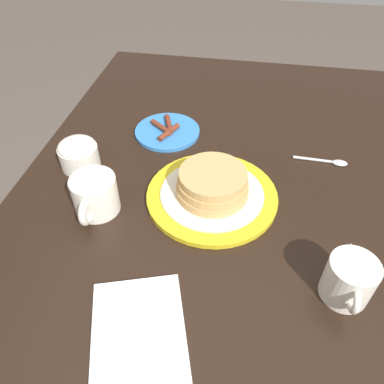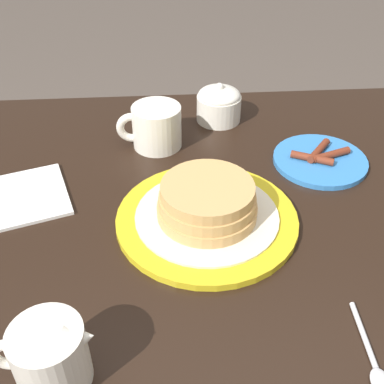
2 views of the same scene
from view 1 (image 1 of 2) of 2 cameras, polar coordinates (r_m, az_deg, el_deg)
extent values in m
plane|color=#51473F|center=(1.42, 3.20, -23.24)|extent=(8.00, 8.00, 0.00)
cube|color=black|center=(0.82, 5.11, -3.26)|extent=(1.49, 0.97, 0.03)
cube|color=black|center=(1.64, -8.10, 7.23)|extent=(0.07, 0.07, 0.69)
cube|color=black|center=(1.63, 22.17, 3.69)|extent=(0.07, 0.07, 0.69)
cylinder|color=gold|center=(0.83, 3.05, -0.57)|extent=(0.29, 0.29, 0.01)
cylinder|color=beige|center=(0.82, 3.07, -0.17)|extent=(0.23, 0.23, 0.00)
cylinder|color=tan|center=(0.81, 3.10, 0.42)|extent=(0.16, 0.16, 0.02)
cylinder|color=tan|center=(0.80, 3.15, 1.41)|extent=(0.15, 0.15, 0.02)
cylinder|color=tan|center=(0.79, 3.20, 2.44)|extent=(0.14, 0.14, 0.02)
cylinder|color=#337AC6|center=(1.02, -3.77, 9.17)|extent=(0.17, 0.17, 0.01)
cylinder|color=maroon|center=(1.03, -3.57, 10.31)|extent=(0.08, 0.04, 0.01)
cylinder|color=maroon|center=(1.00, -3.56, 9.08)|extent=(0.08, 0.05, 0.01)
cylinder|color=maroon|center=(1.02, -4.68, 9.80)|extent=(0.06, 0.07, 0.01)
cylinder|color=silver|center=(0.80, -14.51, -0.36)|extent=(0.09, 0.09, 0.08)
torus|color=silver|center=(0.77, -15.73, -2.75)|extent=(0.06, 0.02, 0.06)
cylinder|color=#472819|center=(0.78, -14.95, 1.47)|extent=(0.08, 0.08, 0.00)
cylinder|color=silver|center=(0.70, 22.80, -12.21)|extent=(0.08, 0.08, 0.08)
cone|color=silver|center=(0.70, 23.09, -8.28)|extent=(0.04, 0.04, 0.04)
torus|color=silver|center=(0.67, 23.43, -14.72)|extent=(0.05, 0.01, 0.05)
cylinder|color=silver|center=(0.94, -16.79, 5.16)|extent=(0.09, 0.09, 0.05)
ellipsoid|color=silver|center=(0.92, -17.17, 6.65)|extent=(0.09, 0.09, 0.03)
sphere|color=silver|center=(0.91, -17.41, 7.58)|extent=(0.02, 0.02, 0.02)
cube|color=white|center=(0.65, -8.15, -20.25)|extent=(0.23, 0.20, 0.01)
cylinder|color=silver|center=(0.97, 17.87, 4.75)|extent=(0.01, 0.09, 0.01)
ellipsoid|color=silver|center=(0.99, 21.60, 4.15)|extent=(0.03, 0.04, 0.01)
camera|label=2|loc=(0.74, 58.90, 19.29)|focal=45.00mm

